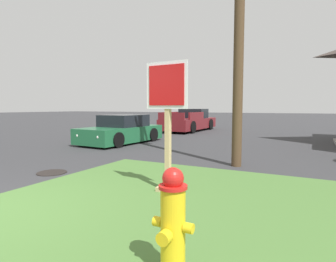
{
  "coord_description": "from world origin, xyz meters",
  "views": [
    {
      "loc": [
        4.27,
        -2.04,
        1.59
      ],
      "look_at": [
        1.31,
        3.67,
        1.04
      ],
      "focal_mm": 29.96,
      "sensor_mm": 36.0,
      "label": 1
    }
  ],
  "objects": [
    {
      "name": "stop_sign",
      "position": [
        1.99,
        2.33,
        1.25
      ],
      "size": [
        0.82,
        0.3,
        2.3
      ],
      "color": "tan",
      "rests_on": "grass_corner_patch"
    },
    {
      "name": "manhole_cover",
      "position": [
        -1.31,
        2.59,
        0.01
      ],
      "size": [
        0.7,
        0.7,
        0.02
      ],
      "primitive_type": "cylinder",
      "color": "black",
      "rests_on": "ground"
    },
    {
      "name": "grass_corner_patch",
      "position": [
        2.26,
        1.92,
        0.04
      ],
      "size": [
        5.62,
        5.26,
        0.08
      ],
      "primitive_type": "cube",
      "color": "#477033",
      "rests_on": "ground"
    },
    {
      "name": "fire_hydrant",
      "position": [
        3.21,
        0.09,
        0.55
      ],
      "size": [
        0.38,
        0.34,
        0.99
      ],
      "color": "black",
      "rests_on": "grass_corner_patch"
    },
    {
      "name": "parked_sedan_green",
      "position": [
        -3.3,
        8.07,
        0.54
      ],
      "size": [
        2.12,
        4.11,
        1.25
      ],
      "color": "#1E6038",
      "rests_on": "ground"
    },
    {
      "name": "pickup_truck_maroon",
      "position": [
        -3.15,
        15.49,
        0.62
      ],
      "size": [
        2.09,
        5.48,
        1.48
      ],
      "color": "maroon",
      "rests_on": "ground"
    }
  ]
}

